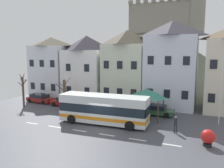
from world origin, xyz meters
The scene contains 18 objects.
ground_plane centered at (0.00, 0.00, -0.03)m, with size 40.00×60.00×0.07m.
townhouse_00 centered at (-14.83, 11.53, 5.08)m, with size 6.23×5.13×10.16m.
townhouse_01 centered at (-8.19, 11.91, 5.14)m, with size 6.42×5.88×10.29m.
townhouse_02 centered at (-1.35, 11.92, 5.47)m, with size 6.14×5.91×10.93m.
townhouse_03 centered at (5.21, 11.81, 5.96)m, with size 6.70×5.69×11.93m.
hilltop_castle centered at (0.03, 32.48, 6.79)m, with size 39.45×39.45×20.55m.
transit_bus centered at (-0.21, 1.24, 1.58)m, with size 9.77×3.05×3.14m.
bus_shelter centered at (3.51, 5.41, 2.91)m, with size 3.60×3.60×3.47m.
parked_car_00 centered at (4.42, 6.91, 0.63)m, with size 3.95×2.05×1.28m.
parked_car_01 centered at (-8.85, 6.51, 0.63)m, with size 3.95×2.12×1.29m.
parked_car_02 centered at (-13.67, 6.96, 0.62)m, with size 4.54×2.34×1.26m.
pedestrian_00 centered at (4.25, 3.24, 0.88)m, with size 0.32×0.32×1.56m.
pedestrian_01 centered at (7.37, 1.32, 1.00)m, with size 0.32×0.31×1.69m.
public_bench centered at (4.58, 7.37, 0.47)m, with size 1.65×0.48×0.87m.
flagpole centered at (11.39, 5.76, 4.25)m, with size 0.95×0.10×7.37m.
harbour_buoy centered at (10.24, -0.80, 0.78)m, with size 1.17×1.17×1.42m.
bare_tree_00 centered at (-13.72, 3.55, 2.37)m, with size 1.35×1.13×4.73m.
bare_tree_01 centered at (-6.60, 3.22, 2.26)m, with size 1.89×1.75×4.65m.
Camera 1 is at (9.95, -20.45, 7.82)m, focal length 36.50 mm.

